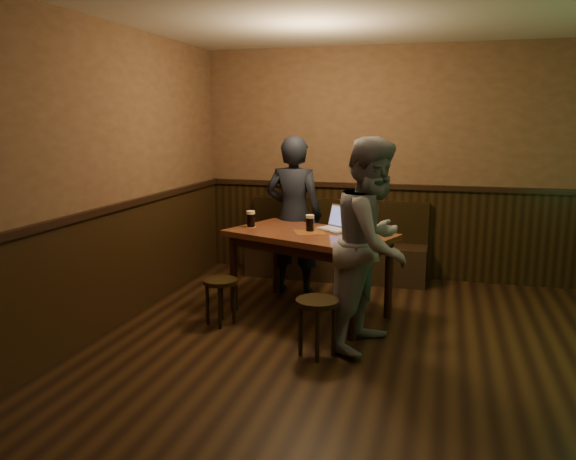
% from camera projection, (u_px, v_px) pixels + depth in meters
% --- Properties ---
extents(room, '(5.04, 6.04, 2.84)m').
position_uv_depth(room, '(376.00, 219.00, 4.19)').
color(room, black).
rests_on(room, ground).
extents(bench, '(2.20, 0.50, 0.95)m').
position_uv_depth(bench, '(336.00, 252.00, 6.95)').
color(bench, black).
rests_on(bench, ground).
extents(pub_table, '(1.78, 1.39, 0.84)m').
position_uv_depth(pub_table, '(310.00, 243.00, 5.54)').
color(pub_table, '#592E19').
rests_on(pub_table, ground).
extents(stool_left, '(0.41, 0.41, 0.44)m').
position_uv_depth(stool_left, '(220.00, 288.00, 5.32)').
color(stool_left, black).
rests_on(stool_left, ground).
extents(stool_right, '(0.43, 0.43, 0.49)m').
position_uv_depth(stool_right, '(317.00, 311.00, 4.60)').
color(stool_right, black).
rests_on(stool_right, ground).
extents(pint_left, '(0.11, 0.11, 0.17)m').
position_uv_depth(pint_left, '(251.00, 219.00, 5.76)').
color(pint_left, '#973212').
rests_on(pint_left, pub_table).
extents(pint_mid, '(0.11, 0.11, 0.17)m').
position_uv_depth(pint_mid, '(310.00, 223.00, 5.55)').
color(pint_mid, '#973212').
rests_on(pint_mid, pub_table).
extents(pint_right, '(0.10, 0.10, 0.15)m').
position_uv_depth(pint_right, '(359.00, 232.00, 5.15)').
color(pint_right, '#973212').
rests_on(pint_right, pub_table).
extents(laptop, '(0.43, 0.42, 0.24)m').
position_uv_depth(laptop, '(337.00, 224.00, 5.64)').
color(laptop, silver).
rests_on(laptop, pub_table).
extents(menu, '(0.25, 0.27, 0.00)m').
position_uv_depth(menu, '(353.00, 245.00, 4.95)').
color(menu, silver).
rests_on(menu, pub_table).
extents(person_suit, '(0.65, 0.43, 1.77)m').
position_uv_depth(person_suit, '(294.00, 216.00, 6.23)').
color(person_suit, black).
rests_on(person_suit, ground).
extents(person_grey, '(0.89, 1.02, 1.79)m').
position_uv_depth(person_grey, '(373.00, 244.00, 4.73)').
color(person_grey, gray).
rests_on(person_grey, ground).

